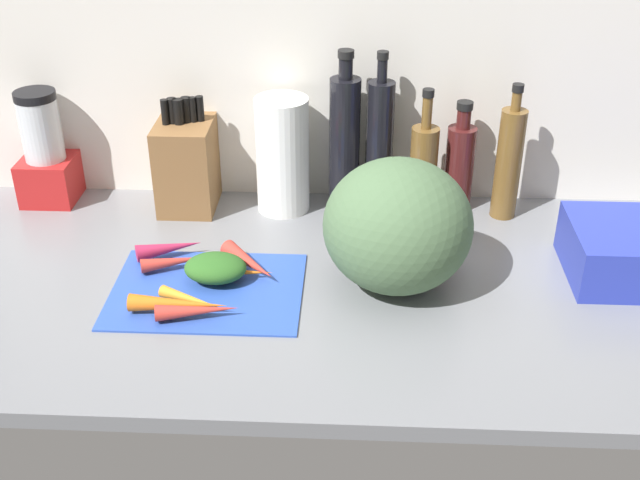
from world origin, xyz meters
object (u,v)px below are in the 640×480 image
object	(u,v)px
bottle_1	(379,144)
bottle_2	(423,168)
carrot_5	(169,248)
bottle_3	(459,165)
carrot_3	(191,299)
bottle_0	(345,142)
carrot_4	(175,262)
blender_appliance	(45,155)
paper_towel_roll	(283,155)
winter_squash	(398,226)
carrot_6	(178,304)
carrot_1	(197,311)
cutting_board	(207,290)
carrot_2	(249,262)
carrot_0	(235,272)
bottle_4	(509,162)
knife_block	(188,162)

from	to	relation	value
bottle_1	bottle_2	bearing A→B (deg)	-18.03
carrot_5	bottle_3	world-z (taller)	bottle_3
carrot_3	bottle_0	size ratio (longest dim) A/B	0.35
carrot_4	carrot_3	bearing A→B (deg)	-66.06
blender_appliance	bottle_1	bearing A→B (deg)	0.34
carrot_5	paper_towel_roll	size ratio (longest dim) A/B	0.50
winter_squash	carrot_6	bearing A→B (deg)	-162.53
carrot_1	winter_squash	distance (cm)	39.42
blender_appliance	bottle_2	xyz separation A→B (cm)	(84.02, -2.68, -0.26)
bottle_0	cutting_board	bearing A→B (deg)	-124.82
carrot_6	bottle_2	distance (cm)	62.51
carrot_1	carrot_2	xyz separation A→B (cm)	(7.15, 16.42, 0.25)
paper_towel_roll	carrot_5	bearing A→B (deg)	-131.89
carrot_0	bottle_4	xyz separation A→B (cm)	(55.32, 29.68, 10.85)
carrot_2	carrot_4	distance (cm)	14.61
cutting_board	carrot_4	size ratio (longest dim) A/B	2.76
carrot_1	bottle_4	bearing A→B (deg)	35.71
winter_squash	knife_block	size ratio (longest dim) A/B	1.09
bottle_0	bottle_1	xyz separation A→B (cm)	(7.57, 1.00, -0.67)
carrot_0	carrot_5	bearing A→B (deg)	152.62
bottle_1	carrot_1	bearing A→B (deg)	-124.94
carrot_1	bottle_2	bearing A→B (deg)	45.88
carrot_6	bottle_3	xyz separation A→B (cm)	(53.96, 44.87, 8.02)
knife_block	bottle_2	distance (cm)	51.93
blender_appliance	carrot_5	bearing A→B (deg)	-37.64
bottle_4	winter_squash	bearing A→B (deg)	-130.25
cutting_board	carrot_5	distance (cm)	14.93
cutting_board	bottle_2	world-z (taller)	bottle_2
carrot_4	carrot_6	size ratio (longest dim) A/B	0.74
carrot_0	bottle_2	world-z (taller)	bottle_2
blender_appliance	bottle_3	xyz separation A→B (cm)	(92.18, 0.48, -0.67)
carrot_1	carrot_6	bearing A→B (deg)	156.08
cutting_board	bottle_3	size ratio (longest dim) A/B	1.44
cutting_board	carrot_6	size ratio (longest dim) A/B	2.03
carrot_6	blender_appliance	world-z (taller)	blender_appliance
carrot_0	bottle_0	bearing A→B (deg)	57.85
cutting_board	carrot_0	bearing A→B (deg)	38.91
carrot_6	bottle_4	bearing A→B (deg)	33.06
bottle_4	bottle_0	bearing A→B (deg)	176.39
carrot_5	winter_squash	world-z (taller)	winter_squash
winter_squash	carrot_4	bearing A→B (deg)	176.72
winter_squash	paper_towel_roll	xyz separation A→B (cm)	(-23.93, 30.35, 0.28)
bottle_2	cutting_board	bearing A→B (deg)	-141.28
carrot_0	knife_block	size ratio (longest dim) A/B	0.57
bottle_2	bottle_3	size ratio (longest dim) A/B	1.15
carrot_1	carrot_4	bearing A→B (deg)	114.41
paper_towel_roll	winter_squash	bearing A→B (deg)	-51.74
bottle_3	bottle_1	bearing A→B (deg)	-179.85
knife_block	bottle_4	xyz separation A→B (cm)	(70.00, -2.14, 2.50)
carrot_1	bottle_3	size ratio (longest dim) A/B	0.58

